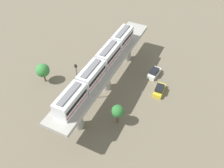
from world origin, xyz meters
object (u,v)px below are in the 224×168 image
at_px(tree_near_viaduct, 43,70).
at_px(signal_post, 78,81).
at_px(train, 100,64).
at_px(parked_car_white, 154,73).
at_px(parked_car_yellow, 159,90).
at_px(tree_mid_lot, 118,111).

bearing_deg(tree_near_viaduct, signal_post, 172.62).
bearing_deg(train, parked_car_white, -126.88).
xyz_separation_m(parked_car_yellow, parked_car_white, (2.85, -4.92, 0.00)).
distance_m(parked_car_white, tree_near_viaduct, 25.59).
bearing_deg(parked_car_yellow, train, 27.31).
height_order(parked_car_yellow, tree_mid_lot, tree_mid_lot).
bearing_deg(train, tree_near_viaduct, 8.36).
bearing_deg(signal_post, tree_mid_lot, 168.24).
distance_m(parked_car_white, tree_mid_lot, 16.65).
bearing_deg(parked_car_white, train, 60.11).
bearing_deg(signal_post, train, -135.49).
bearing_deg(parked_car_yellow, tree_mid_lot, 65.84).
xyz_separation_m(train, parked_car_white, (-8.23, -10.97, -7.72)).
bearing_deg(tree_mid_lot, tree_near_viaduct, -9.52).
xyz_separation_m(train, tree_mid_lot, (-6.28, 5.36, -5.08)).
bearing_deg(parked_car_white, signal_post, 57.89).
distance_m(tree_near_viaduct, signal_post, 10.57).
height_order(parked_car_yellow, tree_near_viaduct, tree_near_viaduct).
bearing_deg(train, parked_car_yellow, -151.39).
height_order(parked_car_white, tree_mid_lot, tree_mid_lot).
relative_size(parked_car_white, tree_mid_lot, 0.94).
xyz_separation_m(train, tree_near_viaduct, (13.68, 2.01, -5.20)).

